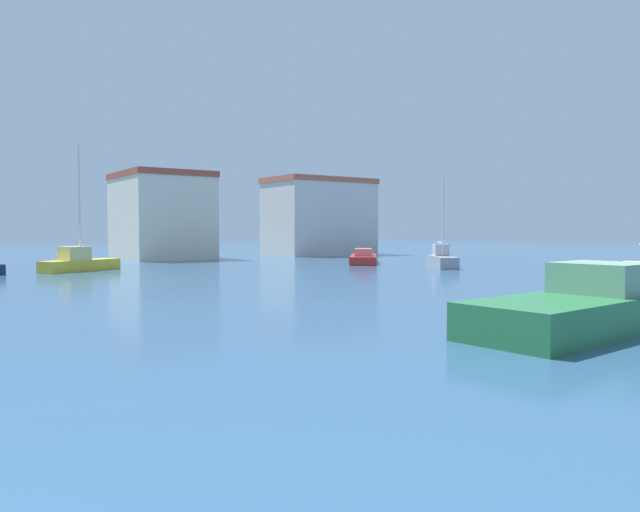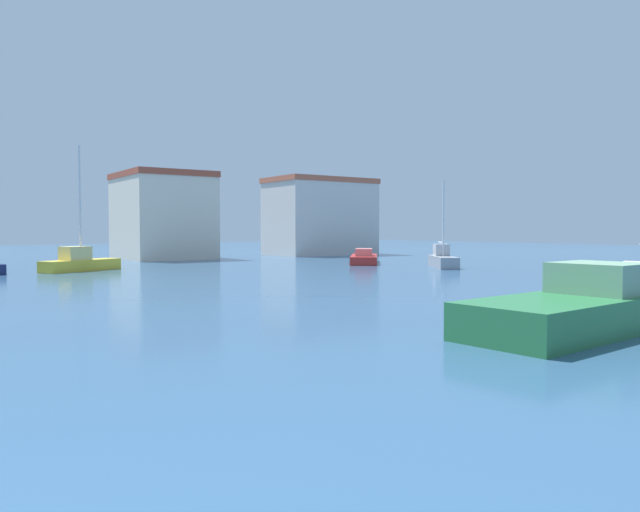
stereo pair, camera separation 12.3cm
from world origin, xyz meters
TOP-DOWN VIEW (x-y plane):
  - water at (15.00, 20.00)m, footprint 160.00×160.00m
  - sailboat_grey_far_left at (31.64, 23.63)m, footprint 3.66×4.51m
  - motorboat_red_inner_mooring at (30.21, 30.13)m, footprint 5.47×6.04m
  - sailboat_yellow_center_channel at (11.03, 33.60)m, footprint 5.06×3.39m
  - motorboat_green_near_pier at (16.26, 4.07)m, footprint 7.49×3.07m
  - harbor_office at (20.58, 45.50)m, footprint 6.83×8.56m
  - warehouse_block at (36.01, 44.22)m, footprint 9.93×6.49m

SIDE VIEW (x-z plane):
  - water at x=15.00m, z-range 0.00..0.00m
  - motorboat_red_inner_mooring at x=30.21m, z-range -0.18..0.93m
  - sailboat_grey_far_left at x=31.64m, z-range -2.33..3.41m
  - sailboat_yellow_center_channel at x=11.03m, z-range -3.20..4.35m
  - motorboat_green_near_pier at x=16.26m, z-range -0.26..1.42m
  - harbor_office at x=20.58m, z-range 0.01..7.30m
  - warehouse_block at x=36.01m, z-range 0.01..7.45m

